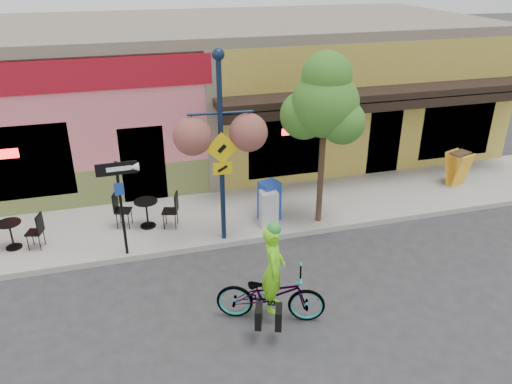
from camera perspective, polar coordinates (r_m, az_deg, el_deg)
ground at (r=12.13m, az=3.37°, el=-6.63°), size 90.00×90.00×0.00m
sidewalk at (r=13.75m, az=0.68°, el=-2.12°), size 24.00×3.00×0.15m
curb at (r=12.54m, az=2.56°, el=-5.07°), size 24.00×0.12×0.15m
building at (r=18.02m, az=-4.35°, el=11.92°), size 18.20×8.20×4.50m
bicycle at (r=9.76m, az=1.67°, el=-11.62°), size 2.22×1.42×1.10m
cyclist_rider at (r=9.57m, az=1.99°, el=-9.99°), size 0.62×0.75×1.76m
lamp_post at (r=11.35m, az=-3.99°, el=4.74°), size 1.50×0.69×4.57m
one_way_sign at (r=11.54m, az=-15.10°, el=-1.93°), size 0.89×0.23×2.30m
cafe_set_left at (r=13.03m, az=-26.26°, el=-4.06°), size 1.62×1.11×0.89m
cafe_set_right at (r=12.89m, az=-12.40°, el=-2.00°), size 1.74×1.22×0.95m
newspaper_box_blue at (r=12.92m, az=1.54°, el=-1.02°), size 0.58×0.55×1.06m
newspaper_box_grey at (r=12.70m, az=1.47°, el=-1.86°), size 0.45×0.41×0.92m
street_tree at (r=12.32m, az=7.65°, el=5.85°), size 2.25×2.25×4.40m
sandwich_board at (r=16.03m, az=22.59°, el=2.30°), size 0.73×0.63×1.03m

